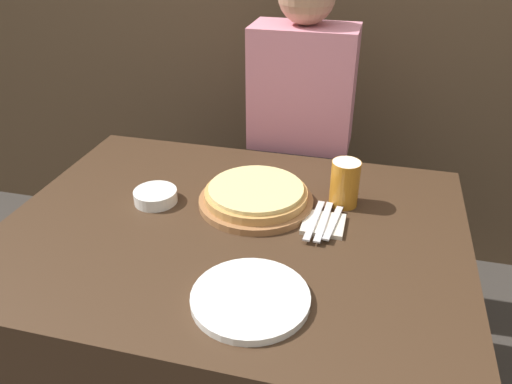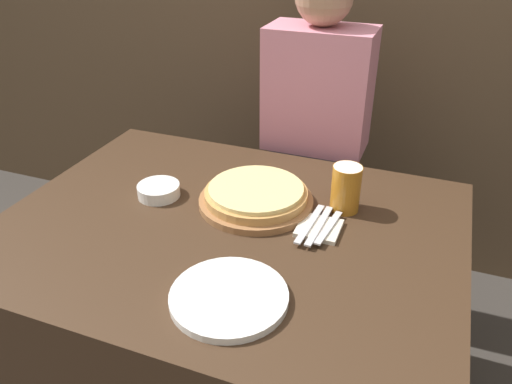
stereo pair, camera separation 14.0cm
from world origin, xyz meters
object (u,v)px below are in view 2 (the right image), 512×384
(side_bowl, at_px, (159,190))
(diner_person, at_px, (314,158))
(dinner_plate, at_px, (229,297))
(fork, at_px, (310,224))
(dinner_knife, at_px, (319,226))
(pizza_on_board, at_px, (256,196))
(beer_glass, at_px, (346,187))
(spoon, at_px, (329,227))

(side_bowl, xyz_separation_m, diner_person, (0.32, 0.55, -0.09))
(dinner_plate, xyz_separation_m, fork, (0.09, 0.33, 0.01))
(side_bowl, distance_m, dinner_knife, 0.48)
(dinner_plate, bearing_deg, pizza_on_board, 102.64)
(diner_person, bearing_deg, fork, -76.34)
(dinner_plate, bearing_deg, beer_glass, 71.63)
(dinner_plate, bearing_deg, fork, 75.05)
(fork, relative_size, spoon, 1.17)
(fork, bearing_deg, beer_glass, 63.42)
(dinner_knife, relative_size, diner_person, 0.15)
(pizza_on_board, bearing_deg, spoon, -15.62)
(side_bowl, xyz_separation_m, dinner_knife, (0.48, -0.01, -0.00))
(dinner_knife, xyz_separation_m, diner_person, (-0.16, 0.55, -0.09))
(side_bowl, relative_size, fork, 0.63)
(pizza_on_board, relative_size, side_bowl, 2.63)
(pizza_on_board, relative_size, dinner_knife, 1.65)
(pizza_on_board, height_order, side_bowl, pizza_on_board)
(side_bowl, distance_m, spoon, 0.51)
(beer_glass, height_order, fork, beer_glass)
(spoon, bearing_deg, diner_person, 108.45)
(dinner_plate, relative_size, spoon, 1.54)
(beer_glass, relative_size, spoon, 0.79)
(dinner_plate, distance_m, spoon, 0.36)
(fork, height_order, spoon, same)
(side_bowl, xyz_separation_m, fork, (0.46, -0.01, -0.00))
(side_bowl, relative_size, spoon, 0.74)
(beer_glass, relative_size, dinner_plate, 0.51)
(spoon, bearing_deg, side_bowl, 179.33)
(spoon, xyz_separation_m, diner_person, (-0.18, 0.55, -0.09))
(beer_glass, bearing_deg, dinner_knife, -106.87)
(beer_glass, relative_size, diner_person, 0.10)
(side_bowl, relative_size, dinner_knife, 0.63)
(pizza_on_board, xyz_separation_m, dinner_plate, (0.09, -0.39, -0.02))
(dinner_knife, distance_m, spoon, 0.03)
(fork, bearing_deg, side_bowl, 179.26)
(spoon, relative_size, diner_person, 0.13)
(diner_person, bearing_deg, beer_glass, -65.07)
(spoon, distance_m, diner_person, 0.59)
(pizza_on_board, distance_m, dinner_plate, 0.40)
(dinner_knife, bearing_deg, dinner_plate, -108.94)
(beer_glass, bearing_deg, dinner_plate, -108.37)
(side_bowl, bearing_deg, pizza_on_board, 11.47)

